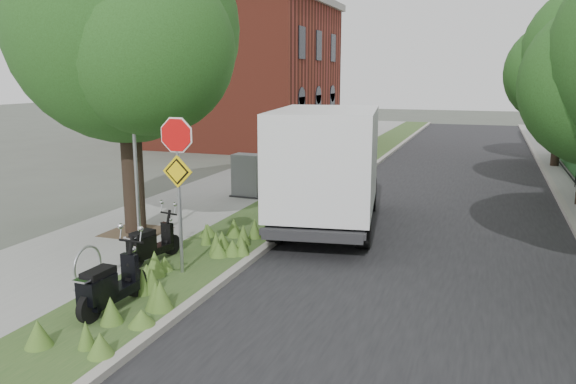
{
  "coord_description": "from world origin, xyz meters",
  "views": [
    {
      "loc": [
        4.18,
        -8.73,
        3.98
      ],
      "look_at": [
        -0.15,
        3.39,
        1.3
      ],
      "focal_mm": 35.0,
      "sensor_mm": 36.0,
      "label": 1
    }
  ],
  "objects_px": {
    "scooter_near": "(148,247)",
    "scooter_far": "(106,290)",
    "sign_assembly": "(178,163)",
    "utility_cabinet": "(248,176)",
    "box_truck": "(328,163)"
  },
  "relations": [
    {
      "from": "scooter_near",
      "to": "scooter_far",
      "type": "distance_m",
      "value": 2.49
    },
    {
      "from": "sign_assembly",
      "to": "scooter_near",
      "type": "xyz_separation_m",
      "value": [
        -0.93,
        0.25,
        -1.85
      ]
    },
    {
      "from": "sign_assembly",
      "to": "scooter_far",
      "type": "bearing_deg",
      "value": -94.78
    },
    {
      "from": "scooter_far",
      "to": "box_truck",
      "type": "xyz_separation_m",
      "value": [
        1.88,
        6.74,
        1.25
      ]
    },
    {
      "from": "sign_assembly",
      "to": "scooter_far",
      "type": "distance_m",
      "value": 2.8
    },
    {
      "from": "sign_assembly",
      "to": "scooter_far",
      "type": "xyz_separation_m",
      "value": [
        -0.18,
        -2.12,
        -1.82
      ]
    },
    {
      "from": "utility_cabinet",
      "to": "scooter_far",
      "type": "bearing_deg",
      "value": -80.79
    },
    {
      "from": "scooter_near",
      "to": "scooter_far",
      "type": "relative_size",
      "value": 0.9
    },
    {
      "from": "sign_assembly",
      "to": "scooter_far",
      "type": "relative_size",
      "value": 1.91
    },
    {
      "from": "sign_assembly",
      "to": "utility_cabinet",
      "type": "distance_m",
      "value": 7.45
    },
    {
      "from": "scooter_near",
      "to": "utility_cabinet",
      "type": "distance_m",
      "value": 6.89
    },
    {
      "from": "utility_cabinet",
      "to": "box_truck",
      "type": "bearing_deg",
      "value": -36.22
    },
    {
      "from": "sign_assembly",
      "to": "box_truck",
      "type": "height_order",
      "value": "sign_assembly"
    },
    {
      "from": "utility_cabinet",
      "to": "sign_assembly",
      "type": "bearing_deg",
      "value": -76.75
    },
    {
      "from": "scooter_near",
      "to": "utility_cabinet",
      "type": "height_order",
      "value": "utility_cabinet"
    }
  ]
}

